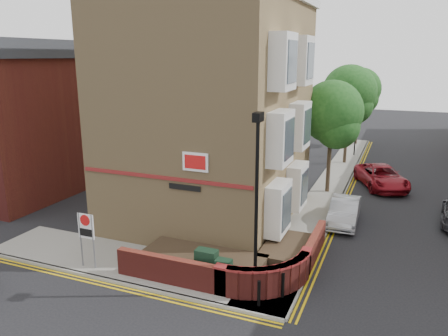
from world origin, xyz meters
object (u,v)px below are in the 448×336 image
utility_cabinet_large (207,265)px  silver_car_near (344,211)px  lamppost (256,205)px  zone_sign (86,230)px

utility_cabinet_large → silver_car_near: 8.91m
lamppost → utility_cabinet_large: size_ratio=5.25×
lamppost → zone_sign: size_ratio=2.86×
lamppost → utility_cabinet_large: (-1.90, 0.10, -2.62)m
lamppost → silver_car_near: 8.78m
zone_sign → silver_car_near: zone_sign is taller
zone_sign → utility_cabinet_large: bearing=9.7°
utility_cabinet_large → silver_car_near: utility_cabinet_large is taller
lamppost → zone_sign: (-6.60, -0.70, -1.70)m
zone_sign → silver_car_near: 12.36m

